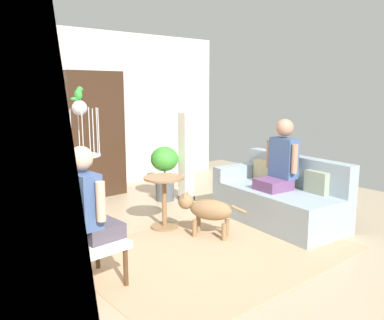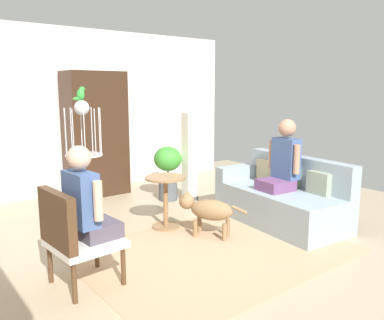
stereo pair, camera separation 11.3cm
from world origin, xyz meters
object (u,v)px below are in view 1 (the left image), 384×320
(person_on_armchair, at_px, (88,203))
(potted_plant, at_px, (165,167))
(round_end_table, at_px, (164,197))
(parrot, at_px, (78,94))
(dog, at_px, (207,209))
(armchair, at_px, (74,234))
(column_lamp, at_px, (186,157))
(person_on_couch, at_px, (281,160))
(armoire_cabinet, at_px, (91,134))
(couch, at_px, (280,198))
(bird_cage_stand, at_px, (82,157))

(person_on_armchair, bearing_deg, potted_plant, 40.56)
(round_end_table, bearing_deg, potted_plant, 54.13)
(parrot, bearing_deg, dog, -50.30)
(person_on_armchair, distance_m, potted_plant, 2.81)
(armchair, xyz_separation_m, column_lamp, (2.54, 1.62, 0.17))
(round_end_table, relative_size, dog, 0.90)
(dog, xyz_separation_m, column_lamp, (0.80, 1.39, 0.35))
(parrot, bearing_deg, person_on_couch, -34.44)
(potted_plant, relative_size, armoire_cabinet, 0.42)
(dog, distance_m, parrot, 2.07)
(potted_plant, bearing_deg, armoire_cabinet, 124.96)
(column_lamp, bearing_deg, person_on_couch, -79.93)
(dog, bearing_deg, couch, -9.98)
(parrot, height_order, column_lamp, parrot)
(round_end_table, bearing_deg, armchair, -152.50)
(bird_cage_stand, xyz_separation_m, column_lamp, (1.79, 0.18, -0.23))
(person_on_armchair, bearing_deg, couch, 0.62)
(dog, height_order, armoire_cabinet, armoire_cabinet)
(bird_cage_stand, height_order, potted_plant, bird_cage_stand)
(person_on_couch, relative_size, person_on_armchair, 1.07)
(armchair, xyz_separation_m, round_end_table, (1.52, 0.79, -0.10))
(round_end_table, distance_m, dog, 0.60)
(round_end_table, bearing_deg, parrot, 140.13)
(person_on_couch, height_order, column_lamp, column_lamp)
(bird_cage_stand, relative_size, armoire_cabinet, 0.80)
(armchair, height_order, potted_plant, armchair)
(couch, bearing_deg, bird_cage_stand, 146.47)
(dog, bearing_deg, parrot, 129.70)
(bird_cage_stand, bearing_deg, column_lamp, 5.66)
(column_lamp, bearing_deg, couch, -78.38)
(person_on_couch, relative_size, column_lamp, 0.66)
(person_on_couch, distance_m, column_lamp, 1.64)
(dog, bearing_deg, bird_cage_stand, 129.56)
(parrot, relative_size, column_lamp, 0.12)
(round_end_table, height_order, potted_plant, potted_plant)
(person_on_armchair, height_order, dog, person_on_armchair)
(person_on_armchair, xyz_separation_m, round_end_table, (1.38, 0.78, -0.36))
(person_on_couch, xyz_separation_m, person_on_armchair, (-2.68, -0.00, -0.06))
(column_lamp, height_order, armoire_cabinet, armoire_cabinet)
(person_on_armchair, distance_m, bird_cage_stand, 1.56)
(dog, xyz_separation_m, armoire_cabinet, (-0.19, 2.63, 0.68))
(person_on_couch, relative_size, armoire_cabinet, 0.45)
(couch, height_order, armchair, armchair)
(person_on_armchair, relative_size, round_end_table, 1.28)
(couch, distance_m, round_end_table, 1.54)
(bird_cage_stand, distance_m, column_lamp, 1.82)
(parrot, relative_size, potted_plant, 0.20)
(couch, relative_size, dog, 2.42)
(potted_plant, bearing_deg, parrot, -165.79)
(bird_cage_stand, height_order, parrot, parrot)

